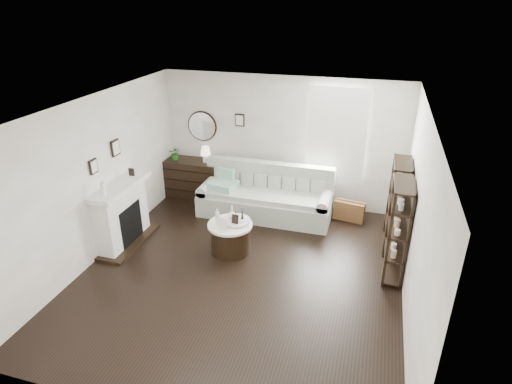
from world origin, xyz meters
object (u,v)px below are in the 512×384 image
(drum_table, at_px, (230,237))
(pedestal_table, at_px, (236,222))
(sofa, at_px, (266,199))
(dresser, at_px, (191,178))

(drum_table, xyz_separation_m, pedestal_table, (0.09, 0.08, 0.27))
(sofa, distance_m, drum_table, 1.53)
(drum_table, distance_m, pedestal_table, 0.30)
(dresser, xyz_separation_m, drum_table, (1.57, -1.90, -0.15))
(sofa, relative_size, pedestal_table, 4.48)
(sofa, relative_size, dresser, 2.10)
(drum_table, bearing_deg, dresser, 129.59)
(sofa, bearing_deg, pedestal_table, -95.62)
(sofa, xyz_separation_m, drum_table, (-0.23, -1.51, -0.07))
(drum_table, bearing_deg, sofa, 81.27)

